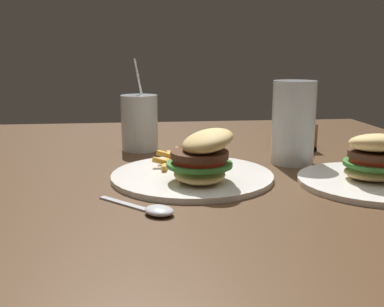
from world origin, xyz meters
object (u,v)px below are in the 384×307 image
Objects in this scene: spoon at (155,210)px; condiment_caddy at (293,130)px; juice_glass at (140,124)px; beer_glass at (293,125)px; meal_plate_far at (374,169)px; meal_plate_near at (197,166)px.

condiment_caddy reaches higher than spoon.
beer_glass is at bearing 62.05° from juice_glass.
beer_glass is 0.17m from condiment_caddy.
juice_glass reaches higher than beer_glass.
spoon is at bearing -75.32° from meal_plate_far.
meal_plate_far reaches higher than spoon.
juice_glass is at bearing -92.81° from condiment_caddy.
beer_glass reaches higher than spoon.
juice_glass reaches higher than meal_plate_near.
meal_plate_near is at bearing -100.63° from meal_plate_far.
meal_plate_far is at bearing 79.37° from meal_plate_near.
condiment_caddy is (-0.27, 0.27, 0.01)m from meal_plate_near.
spoon is (0.16, -0.08, -0.02)m from meal_plate_near.
meal_plate_near reaches higher than spoon.
juice_glass is 0.54m from meal_plate_far.
beer_glass reaches higher than meal_plate_far.
spoon is 0.56m from condiment_caddy.
juice_glass is 1.81× the size of condiment_caddy.
meal_plate_near is 0.18m from spoon.
beer_glass is at bearing 118.40° from meal_plate_near.
juice_glass is at bearing -160.42° from meal_plate_near.
beer_glass is at bearing -153.08° from meal_plate_far.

